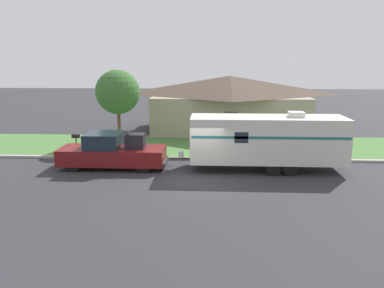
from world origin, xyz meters
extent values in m
plane|color=#2D2D33|center=(0.00, 0.00, 0.00)|extent=(120.00, 120.00, 0.00)
cube|color=#999993|center=(0.00, 3.75, 0.07)|extent=(80.00, 0.30, 0.14)
cube|color=#477538|center=(0.00, 7.40, 0.01)|extent=(80.00, 7.00, 0.03)
cube|color=gray|center=(2.14, 13.77, 1.51)|extent=(12.47, 7.54, 3.02)
pyramid|color=#4C3D33|center=(2.14, 13.77, 3.80)|extent=(13.46, 8.14, 1.57)
cube|color=#4C3828|center=(2.14, 10.03, 1.05)|extent=(1.00, 0.06, 2.10)
cylinder|color=black|center=(-6.83, 1.04, 0.46)|extent=(0.92, 0.28, 0.92)
cylinder|color=black|center=(-6.83, 2.76, 0.46)|extent=(0.92, 0.28, 0.92)
cylinder|color=black|center=(-2.99, 1.04, 0.46)|extent=(0.92, 0.28, 0.92)
cylinder|color=black|center=(-2.99, 2.76, 0.46)|extent=(0.92, 0.28, 0.92)
cube|color=maroon|center=(-5.96, 1.90, 0.70)|extent=(3.58, 2.08, 0.89)
cube|color=#19232D|center=(-5.32, 1.90, 1.55)|extent=(1.86, 1.92, 0.83)
cube|color=maroon|center=(-3.06, 1.90, 0.70)|extent=(2.22, 2.08, 0.89)
cube|color=#333333|center=(-1.89, 1.90, 0.37)|extent=(0.12, 1.87, 0.20)
cube|color=black|center=(-3.55, 1.90, 1.54)|extent=(1.02, 0.87, 0.80)
cube|color=black|center=(-3.88, 1.90, 2.02)|extent=(0.10, 0.96, 0.08)
cylinder|color=black|center=(3.87, 0.86, 0.39)|extent=(0.78, 0.22, 0.78)
cylinder|color=black|center=(3.87, 2.94, 0.39)|extent=(0.78, 0.22, 0.78)
cylinder|color=black|center=(4.72, 0.86, 0.39)|extent=(0.78, 0.22, 0.78)
cylinder|color=black|center=(4.72, 2.94, 0.39)|extent=(0.78, 0.22, 0.78)
cube|color=beige|center=(3.64, 1.90, 1.73)|extent=(8.23, 2.36, 2.41)
cube|color=#1E6660|center=(3.64, 0.71, 2.03)|extent=(8.07, 0.01, 0.14)
cube|color=#383838|center=(-1.09, 1.90, 0.57)|extent=(1.22, 0.12, 0.10)
cylinder|color=silver|center=(-1.03, 1.90, 0.80)|extent=(0.28, 0.28, 0.36)
cube|color=silver|center=(5.12, 1.90, 3.08)|extent=(0.80, 0.68, 0.28)
cube|color=#19232D|center=(2.16, 0.71, 2.03)|extent=(0.70, 0.01, 0.56)
cylinder|color=brown|center=(-7.91, 4.67, 0.54)|extent=(0.09, 0.09, 1.09)
cube|color=black|center=(-7.91, 4.67, 1.20)|extent=(0.48, 0.20, 0.22)
cylinder|color=brown|center=(-5.87, 7.75, 1.28)|extent=(0.24, 0.24, 2.56)
sphere|color=#38662D|center=(-5.87, 7.75, 3.71)|extent=(3.07, 3.07, 3.07)
camera|label=1|loc=(0.57, -18.02, 5.92)|focal=35.00mm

